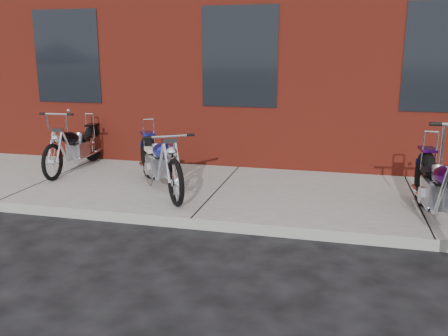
# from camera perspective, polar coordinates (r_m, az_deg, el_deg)

# --- Properties ---
(ground) EXTENTS (120.00, 120.00, 0.00)m
(ground) POSITION_cam_1_polar(r_m,az_deg,el_deg) (6.33, -4.02, -7.36)
(ground) COLOR black
(ground) RESTS_ON ground
(sidewalk) EXTENTS (22.00, 3.00, 0.15)m
(sidewalk) POSITION_cam_1_polar(r_m,az_deg,el_deg) (7.67, -0.59, -2.95)
(sidewalk) COLOR slate
(sidewalk) RESTS_ON ground
(chopper_purple) EXTENTS (0.61, 2.49, 1.40)m
(chopper_purple) POSITION_cam_1_polar(r_m,az_deg,el_deg) (6.47, 24.52, -2.55)
(chopper_purple) COLOR black
(chopper_purple) RESTS_ON sidewalk
(chopper_blue) EXTENTS (1.49, 2.01, 1.04)m
(chopper_blue) POSITION_cam_1_polar(r_m,az_deg,el_deg) (7.53, -7.75, 0.58)
(chopper_blue) COLOR black
(chopper_blue) RESTS_ON sidewalk
(chopper_third) EXTENTS (0.54, 2.22, 1.13)m
(chopper_third) POSITION_cam_1_polar(r_m,az_deg,el_deg) (9.23, -17.41, 2.30)
(chopper_third) COLOR black
(chopper_third) RESTS_ON sidewalk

